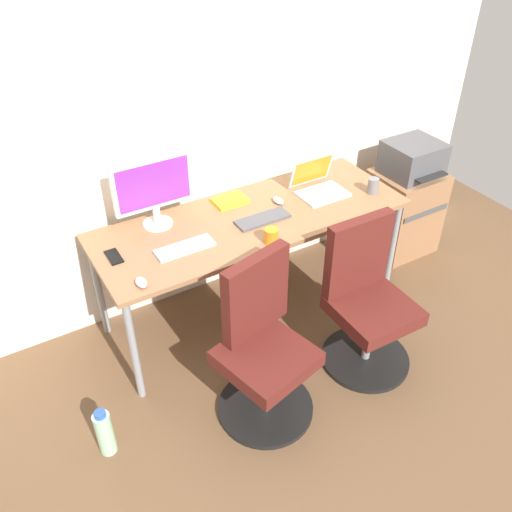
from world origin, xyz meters
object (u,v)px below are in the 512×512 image
(office_chair_right, at_px, (366,303))
(printer, at_px, (413,158))
(coffee_mug, at_px, (271,236))
(desktop_monitor, at_px, (153,188))
(side_cabinet, at_px, (403,211))
(water_bottle_on_floor, at_px, (105,432))
(office_chair_left, at_px, (262,349))
(open_laptop, at_px, (318,184))

(office_chair_right, height_order, printer, office_chair_right)
(coffee_mug, bearing_deg, desktop_monitor, 133.31)
(side_cabinet, relative_size, water_bottle_on_floor, 2.12)
(coffee_mug, bearing_deg, water_bottle_on_floor, -166.88)
(side_cabinet, bearing_deg, office_chair_left, -156.27)
(water_bottle_on_floor, distance_m, desktop_monitor, 1.35)
(office_chair_left, distance_m, office_chair_right, 0.71)
(printer, bearing_deg, open_laptop, -179.55)
(printer, relative_size, open_laptop, 1.29)
(printer, xyz_separation_m, water_bottle_on_floor, (-2.59, -0.62, -0.63))
(office_chair_left, xyz_separation_m, coffee_mug, (0.31, 0.41, 0.38))
(office_chair_left, height_order, open_laptop, open_laptop)
(office_chair_right, distance_m, desktop_monitor, 1.40)
(side_cabinet, xyz_separation_m, desktop_monitor, (-1.90, 0.16, 0.68))
(water_bottle_on_floor, height_order, desktop_monitor, desktop_monitor)
(office_chair_left, bearing_deg, desktop_monitor, 100.81)
(open_laptop, bearing_deg, desktop_monitor, 170.94)
(office_chair_right, height_order, side_cabinet, office_chair_right)
(printer, distance_m, desktop_monitor, 1.93)
(side_cabinet, height_order, desktop_monitor, desktop_monitor)
(coffee_mug, bearing_deg, side_cabinet, 13.80)
(office_chair_left, relative_size, coffee_mug, 10.22)
(printer, relative_size, water_bottle_on_floor, 1.29)
(water_bottle_on_floor, height_order, coffee_mug, coffee_mug)
(printer, bearing_deg, coffee_mug, -166.24)
(office_chair_left, xyz_separation_m, side_cabinet, (1.73, 0.76, -0.10))
(water_bottle_on_floor, bearing_deg, printer, 13.47)
(office_chair_right, relative_size, water_bottle_on_floor, 3.03)
(printer, height_order, open_laptop, open_laptop)
(office_chair_left, relative_size, side_cabinet, 1.43)
(water_bottle_on_floor, distance_m, open_laptop, 1.96)
(printer, bearing_deg, office_chair_left, -156.29)
(side_cabinet, distance_m, desktop_monitor, 2.03)
(desktop_monitor, bearing_deg, water_bottle_on_floor, -131.34)
(office_chair_right, xyz_separation_m, printer, (1.02, 0.76, 0.35))
(desktop_monitor, height_order, open_laptop, desktop_monitor)
(office_chair_left, xyz_separation_m, open_laptop, (0.88, 0.75, 0.39))
(open_laptop, bearing_deg, coffee_mug, -149.19)
(office_chair_right, bearing_deg, open_laptop, 77.49)
(side_cabinet, distance_m, water_bottle_on_floor, 2.67)
(coffee_mug, bearing_deg, office_chair_left, -126.62)
(printer, bearing_deg, office_chair_right, -143.32)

